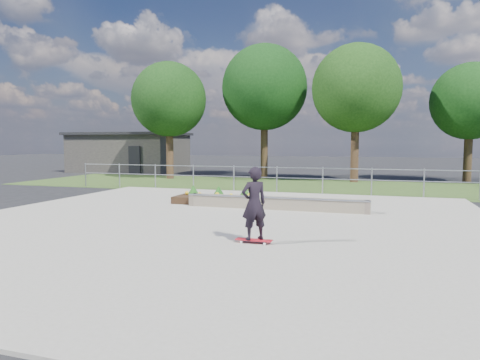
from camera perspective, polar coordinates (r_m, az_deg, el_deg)
name	(u,v)px	position (r m, az deg, el deg)	size (l,w,h in m)	color
ground	(217,224)	(11.85, -3.13, -5.89)	(120.00, 120.00, 0.00)	black
grass_verge	(292,186)	(22.37, 6.89, -0.75)	(30.00, 8.00, 0.02)	#2E461C
concrete_slab	(217,223)	(11.84, -3.14, -5.75)	(15.00, 15.00, 0.06)	gray
fence	(277,176)	(18.89, 4.93, 0.53)	(20.06, 0.06, 1.20)	gray
building	(129,152)	(34.10, -14.54, 3.62)	(8.40, 5.40, 3.00)	#2E2C29
tree_far_left	(169,100)	(26.91, -9.44, 10.52)	(4.55, 4.55, 7.15)	#382216
tree_mid_left	(265,88)	(26.92, 3.29, 12.19)	(5.25, 5.25, 8.25)	#302013
tree_mid_right	(356,89)	(25.08, 15.22, 11.69)	(4.90, 4.90, 7.70)	#342014
tree_far_right	(470,102)	(26.92, 28.36, 9.18)	(4.20, 4.20, 6.60)	#2F2012
grind_ledge	(275,203)	(14.07, 4.71, -3.07)	(6.00, 0.44, 0.43)	#6B604F
planter_bed	(217,198)	(15.40, -3.12, -2.44)	(3.00, 1.20, 0.61)	black
skateboarder	(254,204)	(9.22, 1.88, -3.19)	(0.80, 0.66, 1.66)	white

